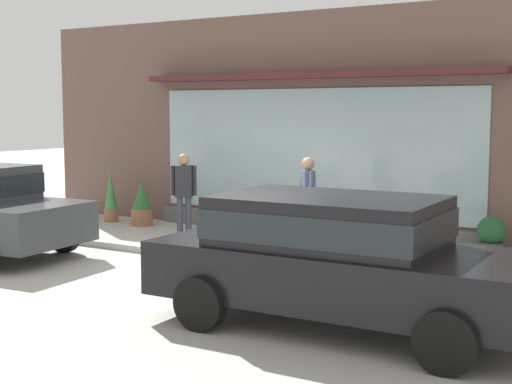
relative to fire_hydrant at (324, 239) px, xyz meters
name	(u,v)px	position (x,y,z in m)	size (l,w,h in m)	color
ground_plane	(231,261)	(-1.44, -0.64, -0.40)	(60.00, 60.00, 0.00)	#B2AFA8
curb_strip	(224,259)	(-1.44, -0.84, -0.34)	(14.00, 0.24, 0.12)	#B2B2AD
storefront	(317,126)	(-1.44, 2.54, 1.81)	(14.00, 0.81, 4.51)	brown
fire_hydrant	(324,239)	(0.00, 0.00, 0.00)	(0.43, 0.40, 0.82)	red
pedestrian_with_handbag	(308,198)	(-0.62, 0.60, 0.59)	(0.47, 0.50, 1.71)	brown
pedestrian_passerby	(184,189)	(-3.40, 0.66, 0.60)	(0.45, 0.34, 1.69)	#333847
parked_car_black	(339,253)	(1.76, -3.20, 0.48)	(4.64, 2.11, 1.54)	black
potted_plant_by_entrance	(304,221)	(-1.24, 1.64, 0.00)	(0.46, 0.46, 0.76)	#B7B2A3
potted_plant_trailing_edge	(256,214)	(-2.41, 1.76, 0.03)	(0.48, 0.48, 0.76)	#9E6042
potted_plant_near_hydrant	(491,236)	(2.24, 1.93, -0.02)	(0.49, 0.49, 0.72)	#33473D
potted_plant_window_left	(111,198)	(-6.19, 1.61, 0.15)	(0.32, 0.32, 1.14)	#9E6042
potted_plant_low_front	(142,205)	(-5.22, 1.54, 0.06)	(0.47, 0.47, 0.96)	#9E6042
potted_plant_doorstep	(216,215)	(-3.41, 1.77, -0.07)	(0.40, 0.40, 0.62)	#33473D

